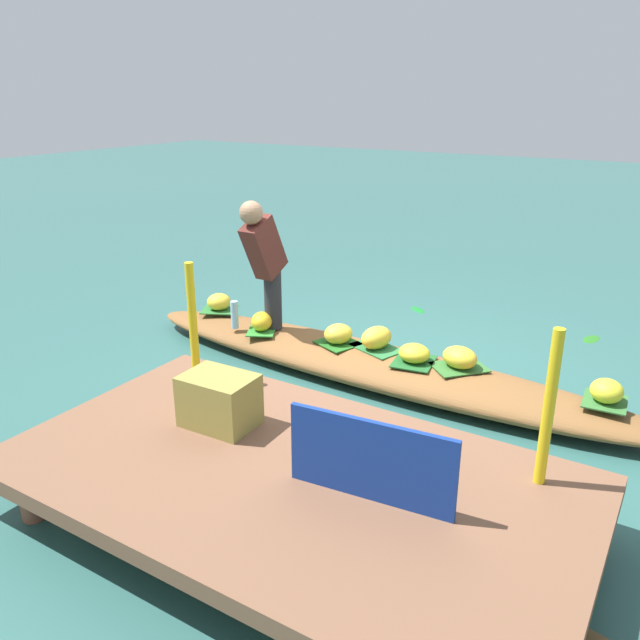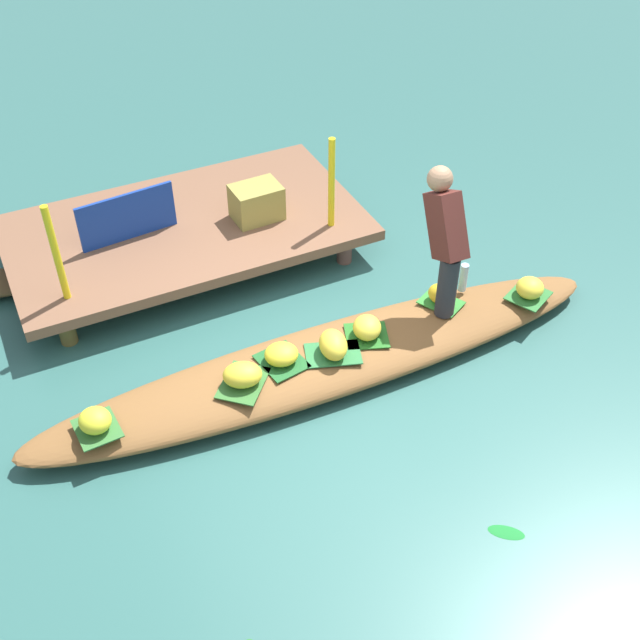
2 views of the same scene
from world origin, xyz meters
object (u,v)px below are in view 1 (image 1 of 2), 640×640
banana_bunch_4 (338,334)px  banana_bunch_6 (219,302)px  banana_bunch_3 (262,321)px  market_banner (370,461)px  vendor_person (265,258)px  water_bottle (235,315)px  banana_bunch_0 (414,353)px  banana_bunch_2 (460,357)px  vendor_boat (373,365)px  banana_bunch_1 (607,391)px  banana_bunch_5 (376,338)px  produce_crate (219,400)px

banana_bunch_4 → banana_bunch_6: (1.46, -0.15, -0.00)m
banana_bunch_3 → market_banner: bearing=137.8°
banana_bunch_4 → banana_bunch_3: bearing=7.0°
banana_bunch_3 → vendor_person: bearing=-164.7°
water_bottle → banana_bunch_6: bearing=-34.8°
banana_bunch_0 → water_bottle: (1.73, 0.14, 0.05)m
banana_bunch_2 → vendor_person: (1.78, 0.14, 0.60)m
vendor_person → banana_bunch_0: bearing=-177.8°
banana_bunch_0 → vendor_person: vendor_person is taller
vendor_boat → banana_bunch_6: (1.80, -0.15, 0.21)m
banana_bunch_3 → banana_bunch_4: same height
banana_bunch_4 → banana_bunch_1: bearing=-179.1°
banana_bunch_0 → banana_bunch_6: banana_bunch_6 is taller
banana_bunch_6 → vendor_boat: bearing=175.3°
banana_bunch_0 → vendor_person: bearing=2.2°
market_banner → banana_bunch_1: bearing=-118.0°
water_bottle → vendor_person: bearing=-164.0°
vendor_boat → banana_bunch_1: bearing=-177.7°
banana_bunch_1 → banana_bunch_3: bearing=2.4°
vendor_boat → banana_bunch_5: (0.01, -0.07, 0.22)m
banana_bunch_1 → market_banner: market_banner is taller
banana_bunch_2 → water_bottle: water_bottle is taller
banana_bunch_6 → water_bottle: (-0.45, 0.32, 0.04)m
banana_bunch_2 → banana_bunch_6: size_ratio=1.23×
vendor_boat → banana_bunch_5: size_ratio=15.86×
banana_bunch_1 → banana_bunch_5: (1.82, -0.04, 0.01)m
vendor_boat → banana_bunch_3: (1.10, 0.09, 0.21)m
water_bottle → market_banner: size_ratio=0.29×
water_bottle → banana_bunch_3: bearing=-163.9°
banana_bunch_0 → banana_bunch_2: size_ratio=0.89×
produce_crate → banana_bunch_3: bearing=-61.0°
banana_bunch_3 → vendor_person: size_ratio=0.20×
banana_bunch_0 → banana_bunch_2: bearing=-166.1°
banana_bunch_1 → banana_bunch_6: 3.62m
banana_bunch_6 → vendor_person: 0.99m
banana_bunch_6 → vendor_person: vendor_person is taller
banana_bunch_1 → market_banner: bearing=67.6°
vendor_boat → banana_bunch_6: bearing=-3.4°
vendor_boat → banana_bunch_0: bearing=177.3°
banana_bunch_2 → banana_bunch_5: (0.74, -0.01, 0.01)m
banana_bunch_0 → banana_bunch_5: banana_bunch_5 is taller
vendor_boat → vendor_person: 1.33m
water_bottle → market_banner: (-2.33, 1.81, 0.21)m
vendor_boat → banana_bunch_3: size_ratio=20.09×
banana_bunch_3 → banana_bunch_5: size_ratio=0.79×
banana_bunch_3 → produce_crate: produce_crate is taller
banana_bunch_2 → banana_bunch_1: bearing=178.4°
banana_bunch_4 → vendor_person: (0.71, 0.08, 0.60)m
banana_bunch_3 → banana_bunch_5: bearing=-171.4°
vendor_boat → banana_bunch_5: 0.23m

